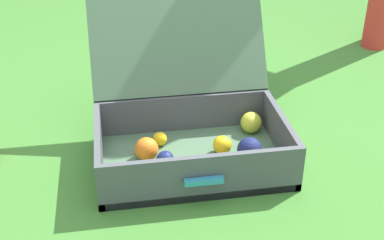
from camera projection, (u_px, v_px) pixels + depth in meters
name	position (u px, v px, depth m)	size (l,w,h in m)	color
ground_plane	(219.00, 163.00, 1.65)	(16.00, 16.00, 0.00)	#3D7A2D
open_suitcase	(192.00, 124.00, 1.65)	(0.59, 0.61, 0.47)	#4C7051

